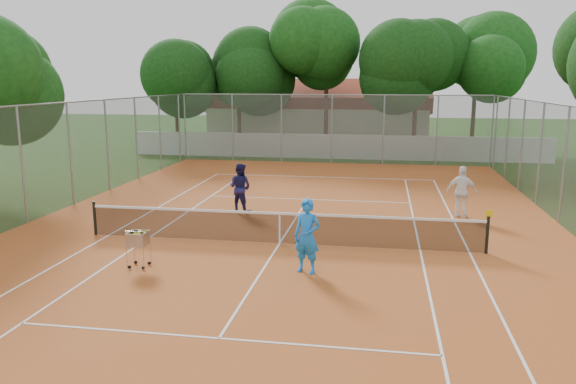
% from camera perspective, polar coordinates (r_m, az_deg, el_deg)
% --- Properties ---
extents(ground, '(120.00, 120.00, 0.00)m').
position_cam_1_polar(ground, '(16.90, -0.85, -5.31)').
color(ground, '#1A3C10').
rests_on(ground, ground).
extents(court_pad, '(18.00, 34.00, 0.02)m').
position_cam_1_polar(court_pad, '(16.90, -0.85, -5.28)').
color(court_pad, '#AD5521').
rests_on(court_pad, ground).
extents(court_lines, '(10.98, 23.78, 0.01)m').
position_cam_1_polar(court_lines, '(16.89, -0.85, -5.24)').
color(court_lines, white).
rests_on(court_lines, court_pad).
extents(tennis_net, '(11.88, 0.10, 0.98)m').
position_cam_1_polar(tennis_net, '(16.76, -0.85, -3.64)').
color(tennis_net, black).
rests_on(tennis_net, court_pad).
extents(perimeter_fence, '(18.00, 34.00, 4.00)m').
position_cam_1_polar(perimeter_fence, '(16.44, -0.87, 1.38)').
color(perimeter_fence, slate).
rests_on(perimeter_fence, ground).
extents(boundary_wall, '(26.00, 0.30, 1.50)m').
position_cam_1_polar(boundary_wall, '(35.29, 4.73, 4.62)').
color(boundary_wall, silver).
rests_on(boundary_wall, ground).
extents(clubhouse, '(16.40, 9.00, 4.40)m').
position_cam_1_polar(clubhouse, '(45.27, 3.31, 7.95)').
color(clubhouse, beige).
rests_on(clubhouse, ground).
extents(tropical_trees, '(29.00, 19.00, 10.00)m').
position_cam_1_polar(tropical_trees, '(38.04, 5.23, 11.51)').
color(tropical_trees, black).
rests_on(tropical_trees, ground).
extents(player_near, '(0.80, 0.64, 1.91)m').
position_cam_1_polar(player_near, '(14.17, 1.95, -4.50)').
color(player_near, '#1B7BEA').
rests_on(player_near, court_pad).
extents(player_far_left, '(1.04, 0.92, 1.81)m').
position_cam_1_polar(player_far_left, '(20.84, -4.88, 0.45)').
color(player_far_left, '#19194C').
rests_on(player_far_left, court_pad).
extents(player_far_right, '(1.17, 0.76, 1.84)m').
position_cam_1_polar(player_far_right, '(20.83, 17.27, 0.02)').
color(player_far_right, white).
rests_on(player_far_right, court_pad).
extents(ball_hopper, '(0.57, 0.57, 1.04)m').
position_cam_1_polar(ball_hopper, '(15.18, -14.94, -5.52)').
color(ball_hopper, '#ADAEB4').
rests_on(ball_hopper, court_pad).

